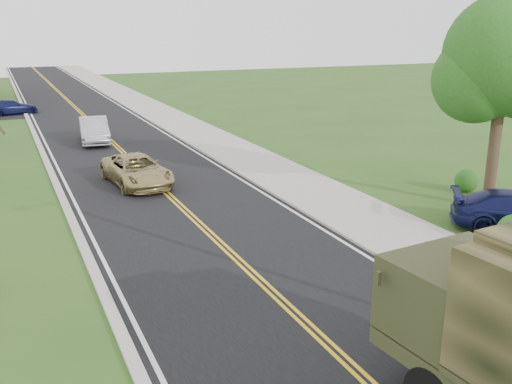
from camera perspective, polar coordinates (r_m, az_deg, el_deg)
road at (r=46.63m, az=-16.69°, el=7.19°), size 8.00×120.00×0.01m
curb_right at (r=47.35m, az=-11.70°, el=7.74°), size 0.30×120.00×0.12m
sidewalk_right at (r=47.76m, az=-9.63°, el=7.90°), size 3.20×120.00×0.10m
curb_left at (r=46.26m, az=-21.81°, el=6.70°), size 0.30×120.00×0.10m
leafy_tree at (r=23.30m, az=23.56°, el=11.57°), size 4.83×4.50×8.10m
suv_champagne at (r=26.03m, az=-11.84°, el=2.13°), size 2.65×4.95×1.32m
sedan_silver at (r=36.11m, az=-15.88°, el=5.96°), size 2.06×4.75×1.52m
lot_car_navy at (r=49.95m, az=-23.33°, el=7.80°), size 4.36×2.60×1.18m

